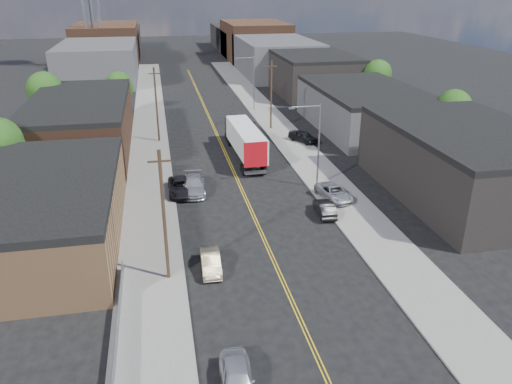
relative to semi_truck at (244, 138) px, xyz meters
name	(u,v)px	position (x,y,z in m)	size (l,w,h in m)	color
ground	(207,113)	(-2.15, 23.16, -2.33)	(260.00, 260.00, 0.00)	black
centerline	(219,138)	(-2.15, 8.16, -2.32)	(0.32, 120.00, 0.01)	gold
sidewalk_left	(150,142)	(-11.65, 8.16, -2.25)	(5.00, 140.00, 0.15)	slate
sidewalk_right	(284,134)	(7.35, 8.16, -2.25)	(5.00, 140.00, 0.15)	slate
warehouse_tan	(43,211)	(-20.15, -18.84, 0.47)	(12.00, 22.00, 5.60)	#8C6341
warehouse_brown	(81,124)	(-20.15, 7.16, 0.97)	(12.00, 26.00, 6.60)	#45291B
industrial_right_a	(467,162)	(19.83, -16.84, 1.22)	(14.00, 22.00, 7.10)	black
industrial_right_b	(365,108)	(19.85, 9.16, 0.72)	(14.00, 24.00, 6.10)	#3C3C3F
industrial_right_c	(313,73)	(19.85, 35.16, 1.47)	(14.00, 22.00, 7.60)	black
skyline_left_a	(99,61)	(-22.15, 58.16, 1.67)	(16.00, 30.00, 8.00)	#3C3C3F
skyline_right_a	(275,57)	(17.85, 58.16, 1.67)	(16.00, 30.00, 8.00)	#3C3C3F
skyline_left_b	(107,44)	(-22.15, 83.16, 2.67)	(16.00, 26.00, 10.00)	#45291B
skyline_right_b	(255,41)	(17.85, 83.16, 2.67)	(16.00, 26.00, 10.00)	#45291B
skyline_left_c	(113,42)	(-22.15, 103.16, 1.17)	(16.00, 40.00, 7.00)	black
skyline_right_c	(243,39)	(17.85, 103.16, 1.17)	(16.00, 40.00, 7.00)	black
streetlight_near	(315,139)	(5.44, -11.84, 3.00)	(3.39, 0.25, 9.00)	gray
streetlight_far	(252,79)	(5.44, 23.16, 3.00)	(3.39, 0.25, 9.00)	gray
utility_pole_left_near	(164,216)	(-10.35, -26.84, 2.81)	(1.60, 0.26, 10.00)	black
utility_pole_left_far	(156,105)	(-10.35, 8.16, 2.81)	(1.60, 0.26, 10.00)	black
utility_pole_right	(271,95)	(6.05, 11.16, 2.81)	(1.60, 0.26, 10.00)	black
chainlink_fence	(117,333)	(-13.65, -33.34, -1.67)	(0.05, 16.00, 1.22)	slate
tree_left_near	(0,144)	(-26.10, -6.84, 2.85)	(4.85, 4.76, 7.91)	black
tree_left_mid	(45,92)	(-26.10, 18.16, 3.15)	(5.10, 5.04, 8.37)	black
tree_left_far	(119,86)	(-16.10, 25.16, 2.24)	(4.35, 4.20, 6.97)	black
tree_right_near	(454,109)	(27.90, -0.84, 2.54)	(4.60, 4.48, 7.44)	black
tree_right_far	(378,75)	(27.90, 23.16, 2.85)	(4.85, 4.76, 7.91)	black
semi_truck	(244,138)	(0.00, 0.00, 0.00)	(3.05, 15.68, 4.09)	silver
car_left_a	(237,379)	(-7.15, -38.57, -1.58)	(1.77, 4.40, 1.50)	silver
car_left_b	(211,262)	(-7.15, -26.26, -1.66)	(1.42, 4.06, 1.34)	tan
car_left_c	(181,187)	(-8.48, -10.84, -1.57)	(2.52, 5.47, 1.52)	black
car_left_d	(194,185)	(-7.15, -10.75, -1.51)	(2.28, 5.61, 1.63)	#A0A3A5
car_right_oncoming	(325,208)	(4.45, -18.59, -1.65)	(1.44, 4.13, 1.36)	black
car_right_lot_a	(334,192)	(6.41, -15.51, -1.50)	(2.26, 4.90, 1.36)	#BABEC0
car_right_lot_c	(303,136)	(8.85, 3.71, -1.41)	(1.83, 4.54, 1.55)	black
car_ahead_truck	(248,129)	(2.35, 9.47, -1.55)	(2.59, 5.61, 1.56)	black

